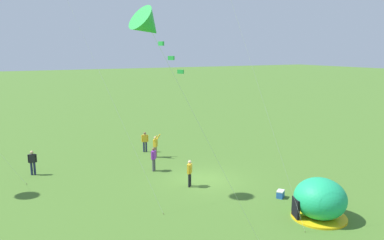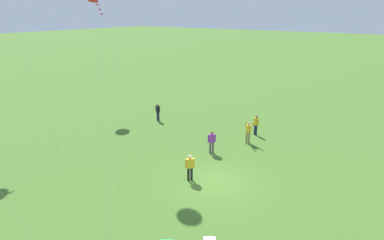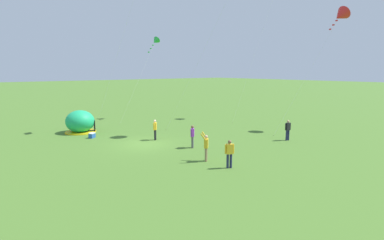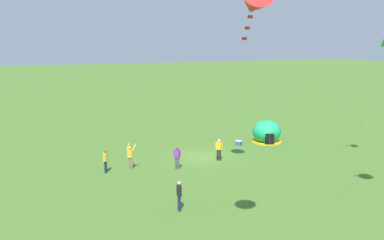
{
  "view_description": "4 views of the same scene",
  "coord_description": "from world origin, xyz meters",
  "px_view_note": "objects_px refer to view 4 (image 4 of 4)",
  "views": [
    {
      "loc": [
        -20.72,
        11.73,
        8.52
      ],
      "look_at": [
        0.36,
        0.72,
        4.06
      ],
      "focal_mm": 35.0,
      "sensor_mm": 36.0,
      "label": 1
    },
    {
      "loc": [
        -13.81,
        -7.75,
        9.76
      ],
      "look_at": [
        3.57,
        4.21,
        2.1
      ],
      "focal_mm": 28.0,
      "sensor_mm": 36.0,
      "label": 2
    },
    {
      "loc": [
        20.46,
        -11.49,
        5.82
      ],
      "look_at": [
        1.64,
        3.54,
        1.79
      ],
      "focal_mm": 28.0,
      "sensor_mm": 36.0,
      "label": 3
    },
    {
      "loc": [
        15.57,
        32.15,
        9.46
      ],
      "look_at": [
        2.03,
        2.21,
        3.61
      ],
      "focal_mm": 42.0,
      "sensor_mm": 36.0,
      "label": 4
    }
  ],
  "objects_px": {
    "popup_tent": "(267,132)",
    "person_near_tent": "(177,156)",
    "cooler_box": "(239,143)",
    "person_strolling": "(105,160)",
    "person_with_toddler": "(179,194)",
    "person_center_field": "(219,149)",
    "kite_red": "(254,3)",
    "kite_green": "(384,44)",
    "person_flying_kite": "(130,156)"
  },
  "relations": [
    {
      "from": "cooler_box",
      "to": "person_strolling",
      "type": "distance_m",
      "value": 13.6
    },
    {
      "from": "cooler_box",
      "to": "person_strolling",
      "type": "xyz_separation_m",
      "value": [
        13.12,
        3.49,
        0.74
      ]
    },
    {
      "from": "kite_green",
      "to": "popup_tent",
      "type": "bearing_deg",
      "value": -73.89
    },
    {
      "from": "person_flying_kite",
      "to": "person_strolling",
      "type": "bearing_deg",
      "value": 5.38
    },
    {
      "from": "kite_red",
      "to": "kite_green",
      "type": "bearing_deg",
      "value": -150.8
    },
    {
      "from": "person_flying_kite",
      "to": "person_strolling",
      "type": "distance_m",
      "value": 1.93
    },
    {
      "from": "kite_red",
      "to": "kite_green",
      "type": "xyz_separation_m",
      "value": [
        -17.11,
        -9.57,
        -1.65
      ]
    },
    {
      "from": "person_strolling",
      "to": "popup_tent",
      "type": "bearing_deg",
      "value": -167.87
    },
    {
      "from": "cooler_box",
      "to": "person_flying_kite",
      "type": "distance_m",
      "value": 11.71
    },
    {
      "from": "person_with_toddler",
      "to": "person_near_tent",
      "type": "xyz_separation_m",
      "value": [
        -3.07,
        -7.73,
        0.0
      ]
    },
    {
      "from": "cooler_box",
      "to": "person_near_tent",
      "type": "relative_size",
      "value": 0.38
    },
    {
      "from": "kite_green",
      "to": "person_with_toddler",
      "type": "bearing_deg",
      "value": 7.16
    },
    {
      "from": "person_flying_kite",
      "to": "person_center_field",
      "type": "distance_m",
      "value": 7.14
    },
    {
      "from": "person_flying_kite",
      "to": "person_near_tent",
      "type": "xyz_separation_m",
      "value": [
        -3.16,
        1.42,
        -0.03
      ]
    },
    {
      "from": "person_near_tent",
      "to": "person_flying_kite",
      "type": "bearing_deg",
      "value": -24.21
    },
    {
      "from": "person_flying_kite",
      "to": "person_strolling",
      "type": "height_order",
      "value": "person_flying_kite"
    },
    {
      "from": "person_flying_kite",
      "to": "person_near_tent",
      "type": "distance_m",
      "value": 3.47
    },
    {
      "from": "person_with_toddler",
      "to": "kite_green",
      "type": "relative_size",
      "value": 0.18
    },
    {
      "from": "cooler_box",
      "to": "person_center_field",
      "type": "relative_size",
      "value": 0.38
    },
    {
      "from": "kite_green",
      "to": "person_flying_kite",
      "type": "bearing_deg",
      "value": -22.2
    },
    {
      "from": "popup_tent",
      "to": "person_flying_kite",
      "type": "distance_m",
      "value": 14.57
    },
    {
      "from": "kite_green",
      "to": "person_center_field",
      "type": "bearing_deg",
      "value": -32.62
    },
    {
      "from": "cooler_box",
      "to": "popup_tent",
      "type": "bearing_deg",
      "value": 179.49
    },
    {
      "from": "person_near_tent",
      "to": "kite_red",
      "type": "bearing_deg",
      "value": 78.41
    },
    {
      "from": "person_center_field",
      "to": "person_near_tent",
      "type": "bearing_deg",
      "value": 12.09
    },
    {
      "from": "cooler_box",
      "to": "kite_green",
      "type": "distance_m",
      "value": 14.9
    },
    {
      "from": "person_flying_kite",
      "to": "person_near_tent",
      "type": "relative_size",
      "value": 1.1
    },
    {
      "from": "cooler_box",
      "to": "person_flying_kite",
      "type": "relative_size",
      "value": 0.34
    },
    {
      "from": "popup_tent",
      "to": "person_strolling",
      "type": "distance_m",
      "value": 16.48
    },
    {
      "from": "person_center_field",
      "to": "kite_green",
      "type": "bearing_deg",
      "value": 147.38
    },
    {
      "from": "cooler_box",
      "to": "person_with_toddler",
      "type": "height_order",
      "value": "person_with_toddler"
    },
    {
      "from": "cooler_box",
      "to": "kite_green",
      "type": "relative_size",
      "value": 0.07
    },
    {
      "from": "person_with_toddler",
      "to": "kite_red",
      "type": "bearing_deg",
      "value": 89.69
    },
    {
      "from": "person_flying_kite",
      "to": "kite_green",
      "type": "xyz_separation_m",
      "value": [
        -17.17,
        7.01,
        8.17
      ]
    },
    {
      "from": "person_with_toddler",
      "to": "person_near_tent",
      "type": "bearing_deg",
      "value": -111.63
    },
    {
      "from": "popup_tent",
      "to": "person_center_field",
      "type": "relative_size",
      "value": 1.63
    },
    {
      "from": "person_with_toddler",
      "to": "person_center_field",
      "type": "height_order",
      "value": "same"
    },
    {
      "from": "person_center_field",
      "to": "kite_green",
      "type": "xyz_separation_m",
      "value": [
        -10.05,
        6.43,
        8.21
      ]
    },
    {
      "from": "popup_tent",
      "to": "person_near_tent",
      "type": "bearing_deg",
      "value": 23.09
    },
    {
      "from": "person_near_tent",
      "to": "kite_red",
      "type": "height_order",
      "value": "kite_red"
    },
    {
      "from": "popup_tent",
      "to": "cooler_box",
      "type": "bearing_deg",
      "value": -0.51
    },
    {
      "from": "popup_tent",
      "to": "cooler_box",
      "type": "relative_size",
      "value": 4.35
    },
    {
      "from": "person_near_tent",
      "to": "person_strolling",
      "type": "bearing_deg",
      "value": -13.73
    },
    {
      "from": "person_with_toddler",
      "to": "kite_red",
      "type": "height_order",
      "value": "kite_red"
    },
    {
      "from": "person_flying_kite",
      "to": "kite_green",
      "type": "bearing_deg",
      "value": 157.8
    },
    {
      "from": "person_flying_kite",
      "to": "person_with_toddler",
      "type": "height_order",
      "value": "person_flying_kite"
    },
    {
      "from": "person_strolling",
      "to": "kite_green",
      "type": "relative_size",
      "value": 0.18
    },
    {
      "from": "cooler_box",
      "to": "person_with_toddler",
      "type": "xyz_separation_m",
      "value": [
        11.11,
        12.46,
        0.74
      ]
    },
    {
      "from": "cooler_box",
      "to": "person_with_toddler",
      "type": "bearing_deg",
      "value": 48.29
    },
    {
      "from": "person_flying_kite",
      "to": "person_center_field",
      "type": "height_order",
      "value": "person_flying_kite"
    }
  ]
}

